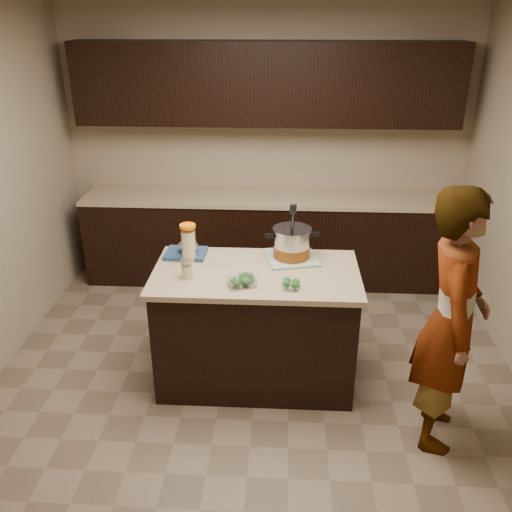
{
  "coord_description": "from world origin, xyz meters",
  "views": [
    {
      "loc": [
        0.19,
        -3.42,
        2.59
      ],
      "look_at": [
        0.0,
        0.0,
        1.02
      ],
      "focal_mm": 38.0,
      "sensor_mm": 36.0,
      "label": 1
    }
  ],
  "objects_px": {
    "island": "(256,326)",
    "person": "(451,322)",
    "lemonade_pitcher": "(189,244)",
    "stock_pot": "(292,245)"
  },
  "relations": [
    {
      "from": "island",
      "to": "person",
      "type": "relative_size",
      "value": 0.85
    },
    {
      "from": "lemonade_pitcher",
      "to": "person",
      "type": "distance_m",
      "value": 1.86
    },
    {
      "from": "island",
      "to": "stock_pot",
      "type": "height_order",
      "value": "stock_pot"
    },
    {
      "from": "person",
      "to": "lemonade_pitcher",
      "type": "bearing_deg",
      "value": 79.98
    },
    {
      "from": "lemonade_pitcher",
      "to": "person",
      "type": "xyz_separation_m",
      "value": [
        1.72,
        -0.69,
        -0.17
      ]
    },
    {
      "from": "island",
      "to": "person",
      "type": "height_order",
      "value": "person"
    },
    {
      "from": "island",
      "to": "person",
      "type": "xyz_separation_m",
      "value": [
        1.22,
        -0.54,
        0.41
      ]
    },
    {
      "from": "lemonade_pitcher",
      "to": "person",
      "type": "height_order",
      "value": "person"
    },
    {
      "from": "island",
      "to": "lemonade_pitcher",
      "type": "relative_size",
      "value": 5.23
    },
    {
      "from": "lemonade_pitcher",
      "to": "person",
      "type": "relative_size",
      "value": 0.16
    }
  ]
}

